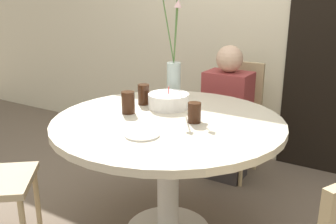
% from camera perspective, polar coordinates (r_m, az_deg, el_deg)
% --- Properties ---
extents(wall_back, '(8.00, 0.05, 2.60)m').
position_cam_1_polar(wall_back, '(3.31, 13.63, 15.05)').
color(wall_back, beige).
rests_on(wall_back, ground_plane).
extents(dining_table, '(1.30, 1.30, 0.75)m').
position_cam_1_polar(dining_table, '(2.14, 0.00, -4.41)').
color(dining_table, beige).
rests_on(dining_table, ground_plane).
extents(chair_far_back, '(0.40, 0.40, 0.90)m').
position_cam_1_polar(chair_far_back, '(3.07, 10.06, 0.00)').
color(chair_far_back, tan).
rests_on(chair_far_back, ground_plane).
extents(birthday_cake, '(0.25, 0.25, 0.13)m').
position_cam_1_polar(birthday_cake, '(2.29, 0.09, 1.73)').
color(birthday_cake, white).
rests_on(birthday_cake, dining_table).
extents(flower_vase, '(0.12, 0.20, 0.77)m').
position_cam_1_polar(flower_vase, '(2.49, 0.88, 6.51)').
color(flower_vase, '#B2C6C1').
rests_on(flower_vase, dining_table).
extents(side_plate, '(0.18, 0.18, 0.01)m').
position_cam_1_polar(side_plate, '(1.85, -3.96, -3.46)').
color(side_plate, silver).
rests_on(side_plate, dining_table).
extents(drink_glass_0, '(0.07, 0.07, 0.13)m').
position_cam_1_polar(drink_glass_0, '(2.36, -3.75, 2.69)').
color(drink_glass_0, '#33190C').
rests_on(drink_glass_0, dining_table).
extents(drink_glass_1, '(0.08, 0.08, 0.13)m').
position_cam_1_polar(drink_glass_1, '(2.19, -6.10, 1.45)').
color(drink_glass_1, '#33190C').
rests_on(drink_glass_1, dining_table).
extents(drink_glass_2, '(0.07, 0.07, 0.11)m').
position_cam_1_polar(drink_glass_2, '(2.02, 4.03, -0.09)').
color(drink_glass_2, '#33190C').
rests_on(drink_glass_2, dining_table).
extents(person_woman, '(0.34, 0.24, 1.06)m').
position_cam_1_polar(person_woman, '(2.93, 8.93, -0.94)').
color(person_woman, '#383333').
rests_on(person_woman, ground_plane).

